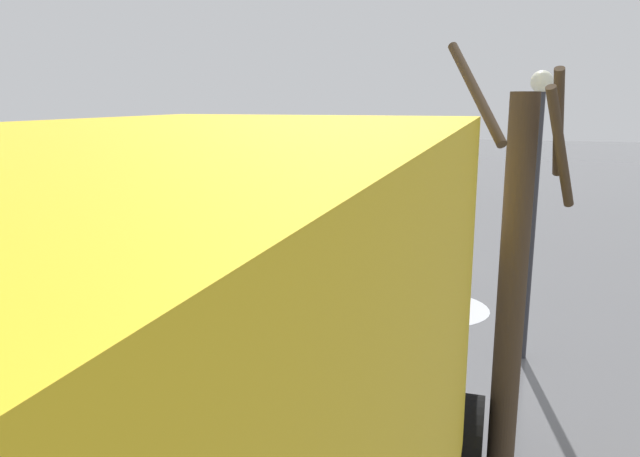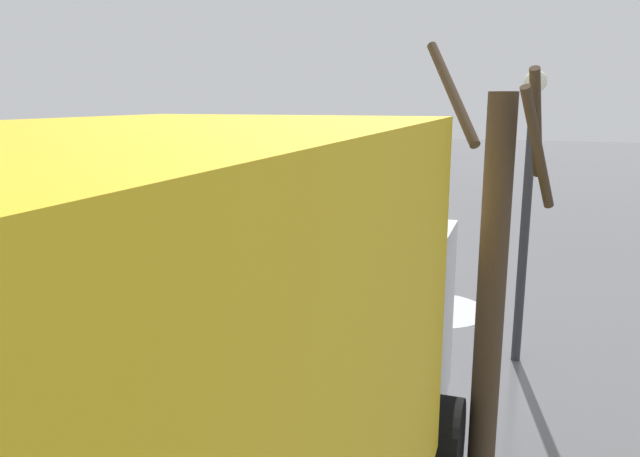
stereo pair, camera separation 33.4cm
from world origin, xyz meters
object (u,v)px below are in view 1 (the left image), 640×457
object	(u,v)px
hand_dolly_boxes	(290,236)
pedestrian_black_side	(274,205)
shopping_cart_vendor	(341,245)
pedestrian_pink_side	(400,202)
bare_tree_near	(513,287)
pedestrian_white_side	(292,195)
street_lamp	(534,188)
cargo_van_parked_right	(136,216)

from	to	relation	value
hand_dolly_boxes	pedestrian_black_side	xyz separation A→B (m)	(-0.01, 0.84, 0.76)
shopping_cart_vendor	hand_dolly_boxes	bearing A→B (deg)	25.80
pedestrian_pink_side	bare_tree_near	bearing A→B (deg)	108.51
pedestrian_white_side	bare_tree_near	size ratio (longest dim) A/B	0.54
shopping_cart_vendor	bare_tree_near	size ratio (longest dim) A/B	0.26
shopping_cart_vendor	pedestrian_pink_side	size ratio (longest dim) A/B	0.49
pedestrian_black_side	street_lamp	distance (m)	4.95
shopping_cart_vendor	pedestrian_pink_side	world-z (taller)	pedestrian_pink_side
pedestrian_pink_side	pedestrian_black_side	distance (m)	2.39
cargo_van_parked_right	shopping_cart_vendor	world-z (taller)	cargo_van_parked_right
street_lamp	hand_dolly_boxes	bearing A→B (deg)	-32.63
pedestrian_white_side	street_lamp	xyz separation A→B (m)	(-4.54, 3.24, 0.79)
hand_dolly_boxes	street_lamp	size ratio (longest dim) A/B	0.37
pedestrian_pink_side	pedestrian_white_side	bearing A→B (deg)	-6.30
cargo_van_parked_right	shopping_cart_vendor	size ratio (longest dim) A/B	5.20
cargo_van_parked_right	pedestrian_pink_side	bearing A→B (deg)	-170.14
pedestrian_pink_side	pedestrian_black_side	bearing A→B (deg)	23.99
cargo_van_parked_right	pedestrian_pink_side	distance (m)	5.32
cargo_van_parked_right	street_lamp	xyz separation A→B (m)	(-7.49, 2.08, 1.19)
bare_tree_near	cargo_van_parked_right	bearing A→B (deg)	-35.42
cargo_van_parked_right	hand_dolly_boxes	xyz separation A→B (m)	(-3.03, -0.77, -0.37)
hand_dolly_boxes	pedestrian_white_side	bearing A→B (deg)	-78.33
bare_tree_near	street_lamp	xyz separation A→B (m)	(-0.24, -3.08, 0.45)
hand_dolly_boxes	bare_tree_near	world-z (taller)	bare_tree_near
hand_dolly_boxes	pedestrian_pink_side	distance (m)	2.33
hand_dolly_boxes	street_lamp	xyz separation A→B (m)	(-4.46, 2.85, 1.56)
shopping_cart_vendor	hand_dolly_boxes	world-z (taller)	hand_dolly_boxes
cargo_van_parked_right	bare_tree_near	distance (m)	8.93
pedestrian_pink_side	hand_dolly_boxes	bearing A→B (deg)	3.51
cargo_van_parked_right	bare_tree_near	bearing A→B (deg)	144.58
hand_dolly_boxes	pedestrian_pink_side	xyz separation A→B (m)	(-2.19, -0.13, 0.78)
shopping_cart_vendor	street_lamp	size ratio (longest dim) A/B	0.27
pedestrian_pink_side	pedestrian_black_side	xyz separation A→B (m)	(2.18, 0.97, -0.01)
pedestrian_black_side	pedestrian_white_side	size ratio (longest dim) A/B	1.00
pedestrian_white_side	bare_tree_near	world-z (taller)	bare_tree_near
pedestrian_white_side	street_lamp	size ratio (longest dim) A/B	0.56
pedestrian_pink_side	pedestrian_white_side	size ratio (longest dim) A/B	1.00
cargo_van_parked_right	street_lamp	distance (m)	7.87
pedestrian_pink_side	pedestrian_black_side	world-z (taller)	same
pedestrian_pink_side	shopping_cart_vendor	bearing A→B (deg)	-14.52
hand_dolly_boxes	bare_tree_near	bearing A→B (deg)	125.42
street_lamp	shopping_cart_vendor	bearing A→B (deg)	-43.29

